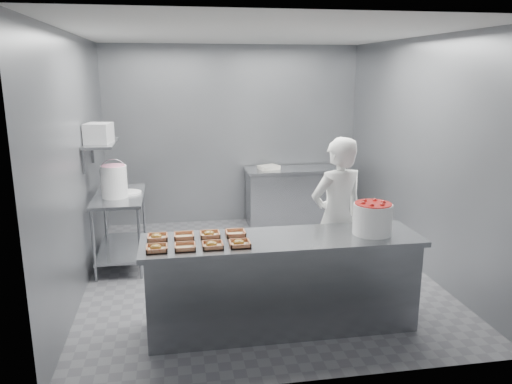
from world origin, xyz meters
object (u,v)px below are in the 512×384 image
Objects in this scene: tray_2 at (212,245)px; tray_7 at (236,233)px; back_counter at (292,196)px; service_counter at (282,282)px; glaze_bucket at (114,181)px; tray_6 at (210,234)px; appliance at (99,133)px; strawberry_tub at (372,218)px; tray_4 at (157,237)px; tray_5 at (184,236)px; tray_0 at (157,248)px; tray_3 at (240,243)px; prep_table at (120,218)px; tray_1 at (185,247)px; worker at (337,218)px.

tray_2 reaches higher than tray_7.
back_counter is 3.40m from tray_7.
service_counter is 5.46× the size of glaze_bucket.
appliance is at bearing 124.56° from tray_6.
tray_4 is at bearing 174.90° from strawberry_tub.
tray_5 is at bearing -50.95° from appliance.
tray_0 is 0.72m from tray_3.
service_counter is 0.64m from tray_7.
tray_7 is (0.00, 0.29, -0.00)m from tray_3.
strawberry_tub is at bearing -2.06° from service_counter.
tray_0 is at bearing 180.00° from tray_2.
tray_0 is 0.48m from tray_2.
appliance reaches higher than back_counter.
tray_6 is 2.18m from appliance.
back_counter is (2.55, 1.30, -0.14)m from prep_table.
back_counter is 3.50m from tray_6.
back_counter is at bearing 59.91° from tray_5.
appliance is (-0.14, 0.01, 0.58)m from glaze_bucket.
tray_1 is at bearing -68.34° from glaze_bucket.
tray_3 is 0.30m from tray_7.
back_counter is 8.01× the size of tray_3.
tray_6 is at bearing 51.22° from tray_1.
glaze_bucket reaches higher than tray_4.
back_counter is at bearing 28.93° from glaze_bucket.
tray_0 and tray_6 have the same top height.
tray_1 reaches higher than prep_table.
prep_table is 2.21m from tray_7.
tray_7 is (1.23, -1.80, 0.33)m from prep_table.
strawberry_tub reaches higher than tray_6.
tray_4 is 1.00× the size of tray_6.
tray_4 is at bearing -74.21° from prep_table.
worker is at bearing 39.41° from service_counter.
tray_0 is 0.51× the size of strawberry_tub.
tray_0 is 1.00× the size of tray_1.
tray_1 is (-1.80, -3.40, 0.47)m from back_counter.
tray_1 is at bearing 180.00° from tray_2.
worker is (1.39, 0.45, -0.05)m from tray_6.
appliance reaches higher than strawberry_tub.
service_counter is 1.02m from tray_5.
tray_1 is (0.24, 0.00, -0.00)m from tray_0.
tray_0 is (-2.04, -3.40, 0.47)m from back_counter.
strawberry_tub is at bearing -90.71° from back_counter.
service_counter is 1.03m from worker.
tray_7 is 1.23m from worker.
tray_1 is 0.38m from tray_6.
tray_3 is 1.00× the size of tray_7.
tray_4 is 1.93m from worker.
prep_table is 6.40× the size of tray_1.
tray_3 reaches higher than tray_5.
service_counter is at bearing 19.32° from tray_3.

